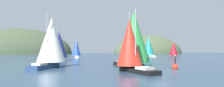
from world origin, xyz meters
TOP-DOWN VIEW (x-y plane):
  - ground_plane at (0.00, 0.00)m, footprint 360.00×360.00m
  - headland_left at (-55.00, 135.00)m, footprint 84.69×44.00m
  - headland_right at (60.00, 135.00)m, footprint 68.24×44.00m
  - sailboat_green_sail at (-2.11, 6.81)m, footprint 7.04×10.50m
  - sailboat_scarlet_sail at (-4.71, 1.21)m, footprint 5.31×8.25m
  - sailboat_white_mainsail at (-17.42, 10.75)m, footprint 7.00×9.37m
  - sailboat_navy_sail at (-17.47, 33.08)m, footprint 7.34×9.58m
  - sailboat_blue_spinnaker at (-11.45, 51.30)m, footprint 3.81×6.65m
  - sailboat_teal_sail at (22.60, 53.33)m, footprint 5.56×9.11m
  - sailboat_crimson_sail at (35.76, 53.06)m, footprint 5.26×7.53m
  - channel_buoy at (4.47, 3.39)m, footprint 1.10×1.10m

SIDE VIEW (x-z plane):
  - ground_plane at x=0.00m, z-range 0.00..0.00m
  - headland_left at x=-55.00m, z-range -21.22..21.22m
  - headland_right at x=60.00m, z-range -17.82..17.82m
  - channel_buoy at x=4.47m, z-range -0.95..1.69m
  - sailboat_crimson_sail at x=35.76m, z-range -0.16..8.11m
  - sailboat_scarlet_sail at x=-4.71m, z-range -0.48..8.97m
  - sailboat_blue_spinnaker at x=-11.45m, z-range -0.09..8.68m
  - sailboat_navy_sail at x=-17.47m, z-range -0.36..10.20m
  - sailboat_white_mainsail at x=-17.42m, z-range -0.03..10.20m
  - sailboat_teal_sail at x=22.60m, z-range -0.32..10.75m
  - sailboat_green_sail at x=-2.11m, z-range 0.10..11.06m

